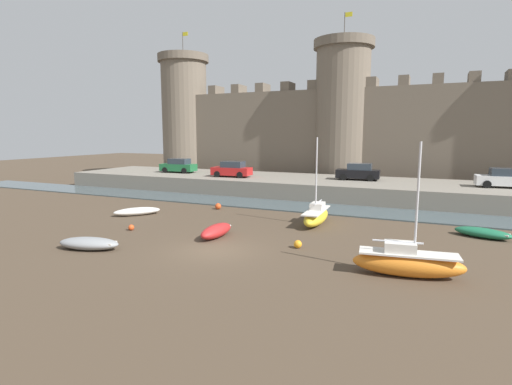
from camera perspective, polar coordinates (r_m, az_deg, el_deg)
The scene contains 17 objects.
ground_plane at distance 21.36m, azimuth -5.90°, elevation -8.26°, with size 160.00×160.00×0.00m, color #4C3D2D.
water_channel at distance 33.60m, azimuth 5.85°, elevation -2.00°, with size 80.00×4.50×0.10m, color #47565B.
quay_road at distance 40.35m, azimuth 9.10°, elevation 0.78°, with size 56.15×10.00×1.61m, color gray.
castle at distance 48.97m, azimuth 12.12°, elevation 9.71°, with size 51.09×6.94×19.78m.
rowboat_foreground_right at distance 27.28m, azimuth 29.67°, elevation -5.00°, with size 3.33×2.10×0.58m.
sailboat_midflat_right at distance 27.42m, azimuth 8.61°, elevation -3.28°, with size 1.45×4.72×5.87m.
rowboat_near_channel_left at distance 31.47m, azimuth -16.62°, elevation -2.57°, with size 3.09×3.33×0.57m.
sailboat_midflat_left at distance 18.63m, azimuth 20.81°, elevation -9.31°, with size 4.77×1.88×5.80m.
rowboat_near_channel_right at distance 23.92m, azimuth -5.69°, elevation -5.43°, with size 1.09×3.04×0.77m.
rowboat_foreground_centre at distance 23.16m, azimuth -22.75°, elevation -6.69°, with size 3.55×2.06×0.65m.
mooring_buoy_mid_mud at distance 26.71m, azimuth -17.40°, elevation -4.79°, with size 0.37×0.37×0.37m, color #E04C1E.
mooring_buoy_off_centre at distance 32.59m, azimuth -5.44°, elevation -1.97°, with size 0.50×0.50×0.50m, color #E04C1E.
mooring_buoy_near_channel at distance 21.75m, azimuth 5.99°, elevation -7.35°, with size 0.44×0.44×0.44m, color orange.
car_quay_centre_east at distance 41.74m, azimuth -3.46°, elevation 3.31°, with size 4.20×2.08×1.62m.
car_quay_east at distance 47.17m, azimuth -11.01°, elevation 3.76°, with size 4.20×2.08×1.62m.
car_quay_west at distance 39.29m, azimuth 31.85°, elevation 1.72°, with size 4.20×2.08×1.62m.
car_quay_centre_west at distance 40.18m, azimuth 14.41°, elevation 2.86°, with size 4.20×2.08×1.62m.
Camera 1 is at (10.28, -17.69, 6.13)m, focal length 28.00 mm.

